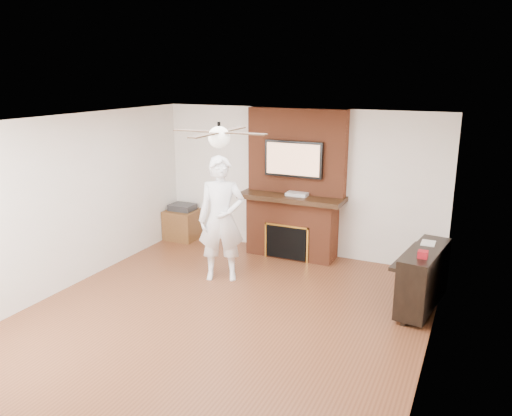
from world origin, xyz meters
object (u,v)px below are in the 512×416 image
at_px(person, 221,219).
at_px(fireplace, 294,199).
at_px(side_table, 183,223).
at_px(piano, 423,277).

bearing_deg(person, fireplace, 42.76).
relative_size(fireplace, side_table, 3.73).
bearing_deg(piano, fireplace, 159.94).
bearing_deg(side_table, piano, -14.99).
relative_size(fireplace, person, 1.32).
distance_m(side_table, piano, 4.64).
bearing_deg(person, side_table, 114.47).
distance_m(fireplace, piano, 2.66).
xyz_separation_m(fireplace, person, (-0.60, -1.45, -0.05)).
bearing_deg(piano, side_table, 173.56).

